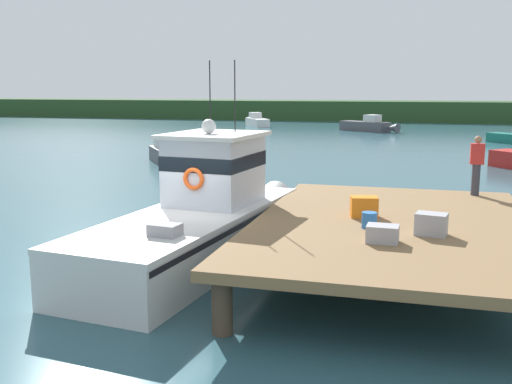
# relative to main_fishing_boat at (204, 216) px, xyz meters

# --- Properties ---
(ground_plane) EXTENTS (200.00, 200.00, 0.00)m
(ground_plane) POSITION_rel_main_fishing_boat_xyz_m (-0.27, -0.24, -1.01)
(ground_plane) COLOR #2D5660
(dock) EXTENTS (6.00, 9.00, 1.20)m
(dock) POSITION_rel_main_fishing_boat_xyz_m (4.53, -0.24, 0.07)
(dock) COLOR #4C3D2D
(dock) RESTS_ON ground
(main_fishing_boat) EXTENTS (3.44, 9.94, 4.80)m
(main_fishing_boat) POSITION_rel_main_fishing_boat_xyz_m (0.00, 0.00, 0.00)
(main_fishing_boat) COLOR silver
(main_fishing_boat) RESTS_ON ground
(crate_single_by_cleat) EXTENTS (0.68, 0.56, 0.47)m
(crate_single_by_cleat) POSITION_rel_main_fishing_boat_xyz_m (3.87, 0.07, 0.43)
(crate_single_by_cleat) COLOR orange
(crate_single_by_cleat) RESTS_ON dock
(crate_single_far) EXTENTS (0.67, 0.54, 0.45)m
(crate_single_far) POSITION_rel_main_fishing_boat_xyz_m (5.33, -1.27, 0.42)
(crate_single_far) COLOR #9E9EA3
(crate_single_far) RESTS_ON dock
(crate_stack_near_edge) EXTENTS (0.61, 0.46, 0.34)m
(crate_stack_near_edge) POSITION_rel_main_fishing_boat_xyz_m (4.42, -2.11, 0.36)
(crate_stack_near_edge) COLOR #9E9EA3
(crate_stack_near_edge) RESTS_ON dock
(bait_bucket) EXTENTS (0.32, 0.32, 0.34)m
(bait_bucket) POSITION_rel_main_fishing_boat_xyz_m (4.08, -1.00, 0.36)
(bait_bucket) COLOR #2866B2
(bait_bucket) RESTS_ON dock
(deckhand_by_the_boat) EXTENTS (0.36, 0.22, 1.63)m
(deckhand_by_the_boat) POSITION_rel_main_fishing_boat_xyz_m (6.57, 3.65, 1.05)
(deckhand_by_the_boat) COLOR #383842
(deckhand_by_the_boat) RESTS_ON dock
(moored_boat_off_the_point) EXTENTS (3.86, 5.34, 1.42)m
(moored_boat_off_the_point) POSITION_rel_main_fishing_boat_xyz_m (-11.78, 47.70, -0.52)
(moored_boat_off_the_point) COLOR white
(moored_boat_off_the_point) RESTS_ON ground
(moored_boat_near_channel) EXTENTS (4.07, 5.15, 1.41)m
(moored_boat_near_channel) POSITION_rel_main_fishing_boat_xyz_m (-8.33, 16.57, -0.52)
(moored_boat_near_channel) COLOR #4C4C51
(moored_boat_near_channel) RESTS_ON ground
(moored_boat_mid_harbor) EXTENTS (5.84, 4.29, 1.56)m
(moored_boat_mid_harbor) POSITION_rel_main_fishing_boat_xyz_m (0.48, 42.96, -0.47)
(moored_boat_mid_harbor) COLOR #4C4C51
(moored_boat_mid_harbor) RESTS_ON ground
(mooring_buoy_outer) EXTENTS (0.35, 0.35, 0.35)m
(mooring_buoy_outer) POSITION_rel_main_fishing_boat_xyz_m (-10.35, 25.59, -0.83)
(mooring_buoy_outer) COLOR #EA5B19
(mooring_buoy_outer) RESTS_ON ground
(mooring_buoy_inshore) EXTENTS (0.33, 0.33, 0.33)m
(mooring_buoy_inshore) POSITION_rel_main_fishing_boat_xyz_m (-4.17, 14.74, -0.84)
(mooring_buoy_inshore) COLOR #EA5B19
(mooring_buoy_inshore) RESTS_ON ground
(far_shoreline) EXTENTS (120.00, 8.00, 2.40)m
(far_shoreline) POSITION_rel_main_fishing_boat_xyz_m (-0.27, 61.76, 0.19)
(far_shoreline) COLOR #284723
(far_shoreline) RESTS_ON ground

